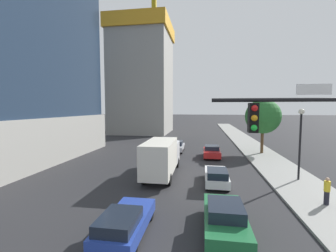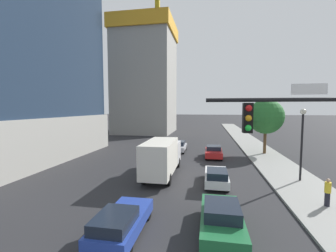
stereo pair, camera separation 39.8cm
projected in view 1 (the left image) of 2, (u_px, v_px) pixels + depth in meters
sidewalk at (274, 165)px, 22.82m from camera, size 4.27×120.00×0.15m
construction_building at (142, 73)px, 53.14m from camera, size 22.60×14.69×34.61m
traffic_light_pole at (318, 144)px, 7.67m from camera, size 5.30×0.48×6.61m
street_lamp at (300, 133)px, 17.75m from camera, size 0.44×0.44×5.67m
street_tree at (263, 116)px, 28.34m from camera, size 4.35×4.35×6.85m
car_silver at (177, 146)px, 30.34m from camera, size 1.81×4.41×1.41m
car_green at (225, 218)px, 10.50m from camera, size 1.89×4.58×1.50m
car_red at (212, 152)px, 26.72m from camera, size 1.93×4.01×1.40m
car_blue at (125, 222)px, 10.23m from camera, size 1.84×4.34×1.35m
car_white at (216, 176)px, 17.20m from camera, size 1.73×4.31×1.37m
box_truck at (162, 156)px, 19.37m from camera, size 2.25×7.81×3.17m
pedestrian_yellow_shirt at (327, 191)px, 13.29m from camera, size 0.34×0.34×1.64m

